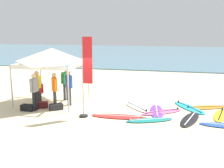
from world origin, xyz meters
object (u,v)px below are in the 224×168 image
surfboard_orange (205,107)px  gear_bag_by_pole (28,108)px  surfboard_white (137,107)px  person_blue (69,85)px  surfboard_cyan (189,107)px  person_orange (55,88)px  surfboard_red (119,116)px  person_green (66,81)px  canopy_tent (52,55)px  surfboard_purple (157,111)px  surfboard_teal (149,120)px  surfboard_black (190,119)px  gear_bag_on_sand (56,107)px  gear_bag_near_tent (41,105)px  surfboard_yellow (221,115)px  person_red (38,89)px  person_yellow (37,86)px  person_grey (34,89)px  banner_flag (85,80)px  surfboard_pink (162,112)px

surfboard_orange → gear_bag_by_pole: (-7.90, -2.37, 0.10)m
surfboard_white → person_blue: bearing=-175.2°
surfboard_cyan → person_orange: person_orange is taller
surfboard_red → person_green: 4.06m
canopy_tent → surfboard_purple: 5.73m
surfboard_white → surfboard_teal: size_ratio=0.94×
surfboard_black → person_green: person_green is taller
gear_bag_by_pole → gear_bag_on_sand: bearing=20.0°
surfboard_teal → surfboard_purple: bearing=81.4°
surfboard_teal → gear_bag_near_tent: (-5.15, 0.69, 0.10)m
surfboard_yellow → person_green: person_green is taller
person_red → gear_bag_near_tent: 1.30m
surfboard_yellow → person_red: (-8.72, 0.30, 0.62)m
gear_bag_by_pole → surfboard_cyan: bearing=16.7°
person_yellow → person_orange: (1.03, -0.30, 0.00)m
person_green → gear_bag_on_sand: 2.00m
gear_bag_near_tent → surfboard_cyan: bearing=13.1°
surfboard_white → gear_bag_by_pole: gear_bag_by_pole is taller
surfboard_yellow → person_green: size_ratio=1.16×
canopy_tent → person_grey: 2.06m
surfboard_purple → person_red: (-6.03, 0.38, 0.62)m
surfboard_red → person_orange: (-3.12, 0.46, 0.95)m
canopy_tent → gear_bag_near_tent: bearing=-97.5°
surfboard_orange → surfboard_white: same height
surfboard_purple → person_orange: 4.76m
surfboard_purple → person_red: size_ratio=1.86×
canopy_tent → surfboard_red: (3.72, -1.56, -2.35)m
surfboard_cyan → banner_flag: banner_flag is taller
person_blue → surfboard_yellow: bearing=-0.7°
surfboard_pink → gear_bag_by_pole: size_ratio=3.32×
person_yellow → person_blue: size_ratio=1.00×
surfboard_pink → person_red: person_red is taller
surfboard_pink → gear_bag_by_pole: 6.07m
canopy_tent → person_yellow: canopy_tent is taller
canopy_tent → surfboard_cyan: bearing=4.6°
surfboard_pink → banner_flag: 3.71m
gear_bag_by_pole → surfboard_black: bearing=3.2°
canopy_tent → gear_bag_on_sand: 2.63m
surfboard_orange → surfboard_red: bearing=-147.8°
gear_bag_on_sand → banner_flag: bearing=-21.8°
canopy_tent → surfboard_pink: bearing=-4.8°
person_yellow → person_blue: same height
surfboard_white → banner_flag: (-1.89, -1.85, 1.54)m
surfboard_red → gear_bag_by_pole: bearing=-179.2°
person_orange → banner_flag: (1.77, -0.76, 0.59)m
surfboard_orange → surfboard_cyan: (-0.75, -0.22, -0.00)m
person_blue → banner_flag: 2.18m
canopy_tent → surfboard_white: size_ratio=1.57×
gear_bag_near_tent → surfboard_purple: bearing=6.4°
person_grey → person_blue: same height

